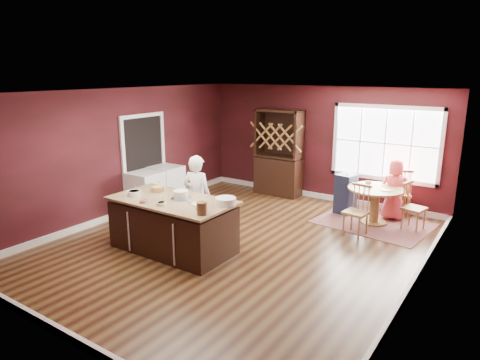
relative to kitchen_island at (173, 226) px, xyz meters
name	(u,v)px	position (x,y,z in m)	size (l,w,h in m)	color
room_shell	(239,171)	(0.81, 0.84, 0.91)	(7.00, 7.00, 7.00)	brown
window	(385,143)	(2.31, 4.31, 1.06)	(2.36, 0.10, 1.66)	white
doorway	(145,163)	(-2.16, 1.44, 0.59)	(0.08, 1.26, 2.13)	white
kitchen_island	(173,226)	(0.00, 0.00, 0.00)	(2.16, 1.13, 0.92)	black
dining_table	(375,198)	(2.49, 3.29, 0.10)	(1.11, 1.11, 0.75)	brown
baker	(197,197)	(-0.02, 0.70, 0.34)	(0.57, 0.38, 1.57)	white
layer_cake	(181,195)	(0.11, 0.11, 0.55)	(0.36, 0.36, 0.14)	silver
bowl_blue	(134,193)	(-0.69, -0.21, 0.53)	(0.23, 0.23, 0.09)	white
bowl_yellow	(158,189)	(-0.55, 0.22, 0.53)	(0.24, 0.24, 0.09)	#97694C
bowl_pink	(144,201)	(-0.26, -0.40, 0.51)	(0.13, 0.13, 0.05)	silver
bowl_olive	(161,204)	(0.09, -0.35, 0.51)	(0.15, 0.15, 0.06)	beige
drinking_glass	(190,199)	(0.42, -0.01, 0.56)	(0.08, 0.08, 0.15)	silver
dinner_plate	(199,204)	(0.58, 0.02, 0.49)	(0.25, 0.25, 0.02)	#F8F1C9
white_tub	(226,201)	(0.93, 0.27, 0.54)	(0.34, 0.34, 0.12)	silver
stoneware_crock	(202,208)	(0.92, -0.33, 0.58)	(0.16, 0.16, 0.19)	brown
toy_figurine	(198,207)	(0.73, -0.20, 0.52)	(0.05, 0.05, 0.09)	#E2B108
rug	(373,223)	(2.49, 3.29, -0.43)	(2.14, 1.65, 0.01)	brown
chair_east	(415,206)	(3.23, 3.37, 0.04)	(0.40, 0.38, 0.96)	brown
chair_south	(356,210)	(2.38, 2.45, 0.05)	(0.41, 0.39, 0.98)	brown
chair_north	(399,192)	(2.76, 4.04, 0.10)	(0.45, 0.43, 1.07)	brown
seated_woman	(395,190)	(2.73, 3.77, 0.21)	(0.63, 0.41, 1.29)	#F04D5D
high_chair	(346,193)	(1.76, 3.56, 0.02)	(0.37, 0.37, 0.92)	black
toddler	(347,177)	(1.74, 3.64, 0.37)	(0.18, 0.14, 0.26)	#8CA5BF
table_plate	(386,190)	(2.71, 3.21, 0.32)	(0.20, 0.20, 0.02)	beige
table_cup	(368,183)	(2.29, 3.40, 0.36)	(0.12, 0.12, 0.10)	beige
hutch	(279,153)	(-0.19, 4.06, 0.63)	(1.16, 0.48, 2.13)	#34190C
washer	(146,193)	(-1.83, 1.12, 0.02)	(0.64, 0.62, 0.93)	white
dryer	(166,186)	(-1.83, 1.76, 0.03)	(0.65, 0.62, 0.94)	white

